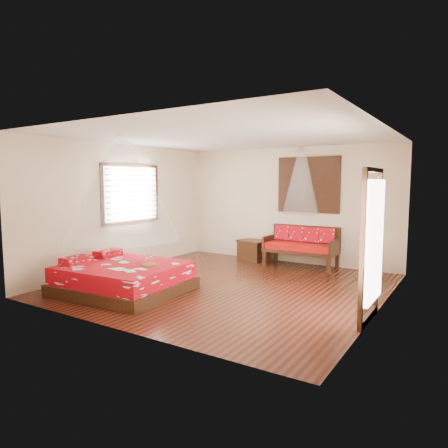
{
  "coord_description": "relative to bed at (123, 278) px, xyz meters",
  "views": [
    {
      "loc": [
        3.93,
        -6.35,
        1.96
      ],
      "look_at": [
        -0.21,
        0.19,
        1.15
      ],
      "focal_mm": 32.0,
      "sensor_mm": 36.0,
      "label": 1
    }
  ],
  "objects": [
    {
      "name": "room",
      "position": [
        1.37,
        1.37,
        1.15
      ],
      "size": [
        5.54,
        5.54,
        2.84
      ],
      "color": "black",
      "rests_on": "ground"
    },
    {
      "name": "bed",
      "position": [
        0.0,
        0.0,
        0.0
      ],
      "size": [
        2.2,
        2.02,
        0.64
      ],
      "rotation": [
        0.0,
        0.0,
        0.08
      ],
      "color": "black",
      "rests_on": "floor"
    },
    {
      "name": "daybed",
      "position": [
        1.92,
        3.75,
        0.27
      ],
      "size": [
        1.66,
        0.74,
        0.94
      ],
      "color": "black",
      "rests_on": "floor"
    },
    {
      "name": "storage_chest",
      "position": [
        0.61,
        3.82,
        0.01
      ],
      "size": [
        0.85,
        0.71,
        0.51
      ],
      "rotation": [
        0.0,
        0.0,
        -0.26
      ],
      "color": "black",
      "rests_on": "floor"
    },
    {
      "name": "shutter_panel",
      "position": [
        1.92,
        4.09,
        1.65
      ],
      "size": [
        1.52,
        0.06,
        1.32
      ],
      "color": "black",
      "rests_on": "wall_back"
    },
    {
      "name": "window_left",
      "position": [
        -1.34,
        1.57,
        1.45
      ],
      "size": [
        0.1,
        1.74,
        1.34
      ],
      "color": "black",
      "rests_on": "wall_left"
    },
    {
      "name": "glazed_door",
      "position": [
        4.08,
        0.77,
        0.82
      ],
      "size": [
        0.08,
        1.02,
        2.16
      ],
      "color": "black",
      "rests_on": "floor"
    },
    {
      "name": "wine_tray",
      "position": [
        0.5,
        0.15,
        0.31
      ],
      "size": [
        0.27,
        0.27,
        0.22
      ],
      "rotation": [
        0.0,
        0.0,
        -0.03
      ],
      "color": "brown",
      "rests_on": "bed"
    },
    {
      "name": "mosquito_net_main",
      "position": [
        0.02,
        0.0,
        1.6
      ],
      "size": [
        2.05,
        2.05,
        1.8
      ],
      "primitive_type": "cone",
      "color": "white",
      "rests_on": "ceiling"
    },
    {
      "name": "mosquito_net_daybed",
      "position": [
        1.92,
        3.62,
        1.75
      ],
      "size": [
        0.82,
        0.82,
        1.5
      ],
      "primitive_type": "cone",
      "color": "white",
      "rests_on": "ceiling"
    }
  ]
}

